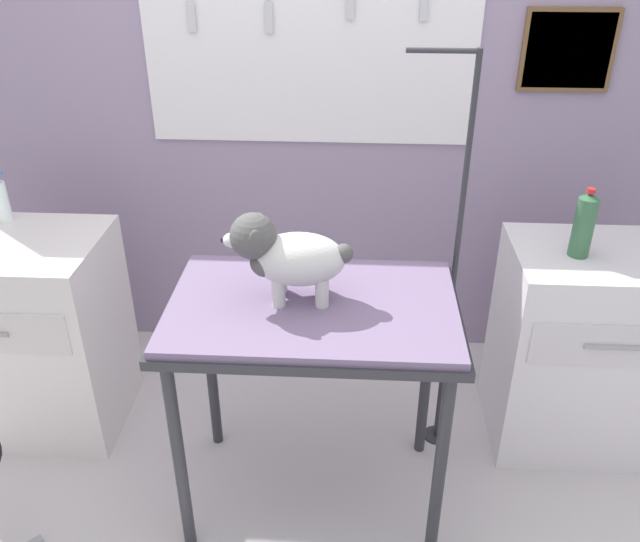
{
  "coord_description": "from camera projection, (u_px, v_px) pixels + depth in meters",
  "views": [
    {
      "loc": [
        0.22,
        -1.74,
        2.11
      ],
      "look_at": [
        0.1,
        0.2,
        1.01
      ],
      "focal_mm": 37.0,
      "sensor_mm": 36.0,
      "label": 1
    }
  ],
  "objects": [
    {
      "name": "cabinet_right",
      "position": [
        581.0,
        348.0,
        2.78
      ],
      "size": [
        0.68,
        0.54,
        0.91
      ],
      "color": "silver",
      "rests_on": "ground"
    },
    {
      "name": "spray_bottle_short",
      "position": [
        2.0,
        201.0,
        2.78
      ],
      "size": [
        0.06,
        0.06,
        0.22
      ],
      "color": "white",
      "rests_on": "counter_left"
    },
    {
      "name": "grooming_table",
      "position": [
        313.0,
        325.0,
        2.29
      ],
      "size": [
        1.01,
        0.66,
        0.91
      ],
      "color": "#2D2D33",
      "rests_on": "ground"
    },
    {
      "name": "soda_bottle",
      "position": [
        584.0,
        225.0,
        2.48
      ],
      "size": [
        0.08,
        0.08,
        0.28
      ],
      "color": "#356541",
      "rests_on": "cabinet_right"
    },
    {
      "name": "ground",
      "position": [
        290.0,
        527.0,
        2.56
      ],
      "size": [
        4.4,
        4.0,
        0.04
      ],
      "primitive_type": "cube",
      "color": "silver"
    },
    {
      "name": "dog",
      "position": [
        286.0,
        255.0,
        2.19
      ],
      "size": [
        0.44,
        0.21,
        0.32
      ],
      "color": "silver",
      "rests_on": "grooming_table"
    },
    {
      "name": "grooming_arm",
      "position": [
        451.0,
        286.0,
        2.58
      ],
      "size": [
        0.3,
        0.11,
        1.69
      ],
      "color": "#2D2D33",
      "rests_on": "ground"
    },
    {
      "name": "counter_left",
      "position": [
        24.0,
        333.0,
        2.88
      ],
      "size": [
        0.8,
        0.58,
        0.91
      ],
      "color": "silver",
      "rests_on": "ground"
    },
    {
      "name": "rear_wall_panel",
      "position": [
        313.0,
        131.0,
        3.1
      ],
      "size": [
        4.0,
        0.09,
        2.3
      ],
      "color": "#94839F",
      "rests_on": "ground"
    }
  ]
}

